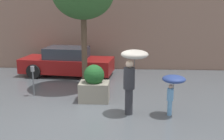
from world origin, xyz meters
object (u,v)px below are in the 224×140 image
Objects in this scene: person_child at (173,83)px; parked_car_near at (67,62)px; planter_box at (94,85)px; parking_meter at (33,75)px; person_adult at (132,68)px.

parked_car_near reaches higher than person_child.
planter_box is 1.15× the size of parking_meter.
person_adult is 1.58× the size of person_child.
planter_box reaches higher than person_child.
planter_box is 0.65× the size of person_adult.
parked_car_near is (-3.05, 4.80, -0.85)m from person_adult.
parking_meter is (-3.65, 1.59, -0.65)m from person_adult.
person_adult is at bearing -41.96° from planter_box.
person_adult reaches higher than parked_car_near.
person_child is at bearing -25.89° from planter_box.
person_adult is 1.32m from person_child.
parking_meter is at bearing -168.18° from person_child.
parked_car_near is at bearing 161.95° from person_child.
person_child is (1.25, -0.06, -0.44)m from person_adult.
planter_box is 1.02× the size of person_child.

